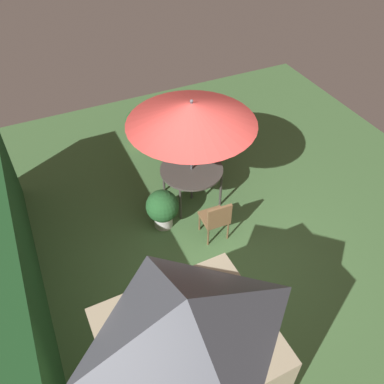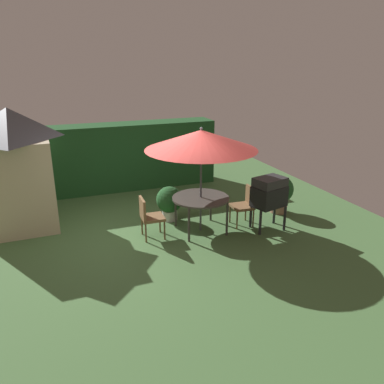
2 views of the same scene
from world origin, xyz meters
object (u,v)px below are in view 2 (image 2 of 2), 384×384
Objects in this scene: bbq_grill at (269,193)px; potted_plant_by_shed at (280,192)px; chair_far_side at (245,203)px; potted_plant_by_grill at (169,201)px; patio_umbrella at (201,140)px; patio_table at (201,200)px; garden_shed at (15,168)px; chair_near_shed at (149,215)px.

bbq_grill is 1.29× the size of potted_plant_by_shed.
chair_far_side is 1.09× the size of potted_plant_by_grill.
chair_far_side is 0.96× the size of potted_plant_by_shed.
bbq_grill is (1.44, -0.45, -1.20)m from patio_umbrella.
patio_table is 1.33× the size of potted_plant_by_shed.
garden_shed is 4.15m from patio_umbrella.
patio_umbrella reaches higher than chair_far_side.
patio_table is 1.51× the size of potted_plant_by_grill.
patio_table is at bearing -2.27° from chair_near_shed.
garden_shed is 3.17m from chair_near_shed.
patio_umbrella is 2.63× the size of chair_near_shed.
patio_umbrella reaches higher than potted_plant_by_shed.
garden_shed reaches higher than patio_umbrella.
garden_shed reaches higher than chair_near_shed.
garden_shed is at bearing 166.43° from potted_plant_by_shed.
patio_umbrella is at bearing -60.51° from potted_plant_by_grill.
bbq_grill is 0.62m from chair_far_side.
garden_shed reaches higher than potted_plant_by_shed.
chair_near_shed is at bearing 177.73° from patio_umbrella.
patio_umbrella reaches higher than bbq_grill.
chair_near_shed is 3.41m from potted_plant_by_shed.
chair_far_side is (1.08, -0.06, -1.52)m from patio_umbrella.
potted_plant_by_grill is at bearing 169.53° from potted_plant_by_shed.
bbq_grill is 1.46× the size of potted_plant_by_grill.
patio_table is 1.51m from bbq_grill.
garden_shed is 2.15× the size of patio_table.
chair_far_side is at bearing -2.65° from chair_near_shed.
bbq_grill is at bearing -17.50° from patio_umbrella.
bbq_grill is 2.31m from potted_plant_by_grill.
chair_near_shed is at bearing 177.73° from patio_table.
bbq_grill reaches higher than chair_far_side.
patio_umbrella is 2.88× the size of potted_plant_by_grill.
potted_plant_by_grill is (-2.69, 0.50, -0.06)m from potted_plant_by_shed.
potted_plant_by_grill is (0.70, 0.77, -0.05)m from chair_near_shed.
garden_shed is 6.16m from potted_plant_by_shed.
potted_plant_by_shed reaches higher than potted_plant_by_grill.
chair_far_side is (2.24, -0.10, 0.00)m from chair_near_shed.
potted_plant_by_shed is at bearing -13.57° from garden_shed.
patio_umbrella is 1.97× the size of bbq_grill.
potted_plant_by_grill is (-1.90, 1.27, -0.38)m from bbq_grill.
potted_plant_by_shed is (1.15, 0.37, 0.01)m from chair_far_side.
chair_far_side is 1.77m from potted_plant_by_grill.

